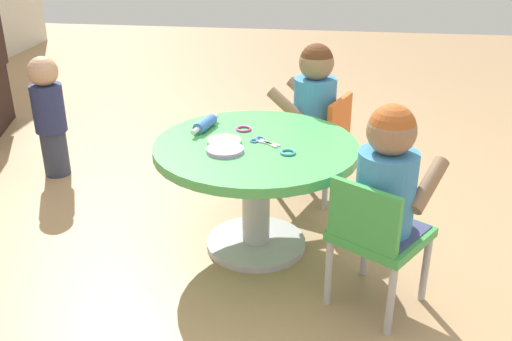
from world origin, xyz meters
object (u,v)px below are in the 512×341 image
Objects in this scene: child_chair_left at (376,236)px; child_chair_right at (319,140)px; seated_child_right at (314,96)px; toddler_standing at (49,113)px; craft_scissors at (262,141)px; craft_table at (256,171)px; seated_child_left at (388,175)px; rolling_pin at (205,124)px.

child_chair_left is 0.95m from child_chair_right.
seated_child_right is (0.01, 0.04, 0.23)m from child_chair_right.
toddler_standing is 1.38m from craft_scissors.
child_chair_right is (0.91, 0.24, 0.00)m from child_chair_left.
craft_table is at bearing 155.84° from child_chair_right.
seated_child_right is at bearing 16.48° from child_chair_left.
seated_child_left is at bearing -125.64° from craft_scissors.
child_chair_left is 3.83× the size of craft_scissors.
seated_child_left reaches higher than child_chair_left.
rolling_pin is (-0.42, 0.49, 0.21)m from child_chair_right.
craft_scissors is (-0.55, 0.19, -0.04)m from seated_child_right.
toddler_standing reaches higher than child_chair_right.
child_chair_right is at bearing 14.55° from child_chair_left.
rolling_pin is (-0.47, -0.97, 0.16)m from toddler_standing.
craft_table is 0.13m from craft_scissors.
craft_table is at bearing 57.04° from seated_child_left.
seated_child_right is at bearing 69.13° from child_chair_right.
seated_child_right reaches higher than craft_table.
craft_table is 1.58× the size of child_chair_left.
craft_scissors is at bearing 54.36° from seated_child_left.
craft_scissors is at bearing 161.03° from seated_child_right.
craft_scissors is (0.02, -0.02, 0.13)m from craft_table.
rolling_pin reaches higher than craft_scissors.
child_chair_right is at bearing -22.91° from craft_scissors.
craft_table is 1.26× the size of toddler_standing.
child_chair_right is (0.88, 0.26, -0.23)m from seated_child_left.
child_chair_left is 1.00× the size of child_chair_right.
seated_child_right is at bearing -18.97° from craft_scissors.
seated_child_right is 0.63m from rolling_pin.
child_chair_left reaches higher than craft_table.
child_chair_left is at bearing -163.52° from seated_child_right.
toddler_standing is (0.05, 1.46, 0.05)m from child_chair_right.
seated_child_left is at bearing -33.45° from child_chair_left.
craft_scissors is (0.38, 0.46, 0.19)m from child_chair_left.
toddler_standing is 1.09m from rolling_pin.
craft_table is 0.31m from rolling_pin.
seated_child_left is 1.97m from toddler_standing.
craft_scissors is at bearing -113.18° from rolling_pin.
craft_table is 1.36m from toddler_standing.
seated_child_right is at bearing -46.21° from rolling_pin.
toddler_standing reaches higher than rolling_pin.
seated_child_right is (0.57, -0.21, 0.16)m from craft_table.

